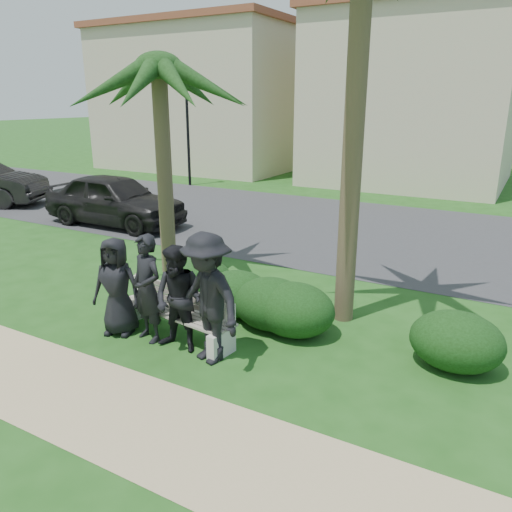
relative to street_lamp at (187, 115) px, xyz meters
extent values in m
plane|color=#1E4C15|center=(9.00, -12.00, -2.94)|extent=(160.00, 160.00, 0.00)
cube|color=tan|center=(9.00, -13.80, -2.94)|extent=(30.00, 1.60, 0.01)
cube|color=#2D2D30|center=(9.00, -4.00, -2.94)|extent=(160.00, 8.00, 0.01)
cube|color=beige|center=(-3.00, 6.00, 0.56)|extent=(10.00, 8.00, 7.00)
cube|color=brown|center=(-3.00, 6.00, 4.21)|extent=(10.40, 8.40, 0.30)
cube|color=beige|center=(8.00, 6.00, 0.56)|extent=(8.00, 8.00, 7.00)
cube|color=brown|center=(8.00, 6.00, 4.21)|extent=(8.40, 8.40, 0.30)
cylinder|color=black|center=(0.00, 0.00, -0.94)|extent=(0.12, 0.12, 4.00)
sphere|color=white|center=(0.00, 0.00, 1.16)|extent=(0.36, 0.36, 0.36)
cube|color=gray|center=(8.55, -11.92, -2.54)|extent=(2.19, 0.77, 0.04)
cube|color=gray|center=(8.55, -11.71, -2.32)|extent=(2.14, 0.31, 0.25)
cube|color=beige|center=(7.55, -11.92, -2.75)|extent=(0.21, 0.51, 0.39)
cube|color=beige|center=(9.56, -11.92, -2.75)|extent=(0.21, 0.51, 0.39)
imported|color=black|center=(7.71, -12.20, -2.16)|extent=(0.89, 0.71, 1.58)
imported|color=black|center=(8.28, -12.14, -2.10)|extent=(0.70, 0.54, 1.69)
imported|color=black|center=(8.90, -12.18, -2.14)|extent=(0.80, 0.64, 1.61)
imported|color=black|center=(9.45, -12.23, -2.00)|extent=(1.38, 1.03, 1.89)
ellipsoid|color=black|center=(8.03, -10.47, -2.52)|extent=(1.30, 1.08, 0.85)
ellipsoid|color=black|center=(8.97, -10.64, -2.54)|extent=(1.22, 1.01, 0.80)
ellipsoid|color=black|center=(9.72, -10.81, -2.52)|extent=(1.31, 1.08, 0.85)
ellipsoid|color=black|center=(10.14, -10.84, -2.51)|extent=(1.32, 1.09, 0.86)
ellipsoid|color=black|center=(12.55, -10.69, -2.53)|extent=(1.27, 1.05, 0.83)
cylinder|color=brown|center=(6.49, -9.45, -0.84)|extent=(0.32, 0.32, 4.20)
cylinder|color=brown|center=(10.64, -9.92, 0.02)|extent=(0.32, 0.32, 5.92)
imported|color=black|center=(2.41, -6.89, -2.19)|extent=(4.46, 1.87, 1.51)
camera|label=1|loc=(13.19, -17.48, 0.64)|focal=35.00mm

